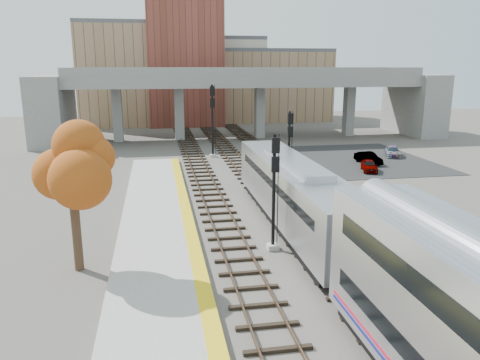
{
  "coord_description": "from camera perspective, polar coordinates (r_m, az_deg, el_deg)",
  "views": [
    {
      "loc": [
        -7.06,
        -18.11,
        9.74
      ],
      "look_at": [
        -1.85,
        10.95,
        2.5
      ],
      "focal_mm": 35.0,
      "sensor_mm": 36.0,
      "label": 1
    }
  ],
  "objects": [
    {
      "name": "ground",
      "position": [
        21.74,
        10.21,
        -13.07
      ],
      "size": [
        160.0,
        160.0,
        0.0
      ],
      "primitive_type": "plane",
      "color": "#47423D",
      "rests_on": "ground"
    },
    {
      "name": "platform",
      "position": [
        20.48,
        -9.81,
        -14.28
      ],
      "size": [
        4.5,
        60.0,
        0.35
      ],
      "primitive_type": "cube",
      "color": "#9E9E99",
      "rests_on": "ground"
    },
    {
      "name": "yellow_strip",
      "position": [
        20.47,
        -4.35,
        -13.55
      ],
      "size": [
        0.7,
        60.0,
        0.01
      ],
      "primitive_type": "cube",
      "color": "yellow",
      "rests_on": "platform"
    },
    {
      "name": "tracks",
      "position": [
        33.08,
        4.28,
        -3.25
      ],
      "size": [
        10.7,
        95.0,
        0.25
      ],
      "color": "black",
      "rests_on": "ground"
    },
    {
      "name": "overpass",
      "position": [
        64.36,
        0.59,
        10.28
      ],
      "size": [
        54.0,
        12.0,
        9.5
      ],
      "color": "slate",
      "rests_on": "ground"
    },
    {
      "name": "buildings_far",
      "position": [
        85.11,
        -4.67,
        12.48
      ],
      "size": [
        43.0,
        21.0,
        20.6
      ],
      "color": "#977357",
      "rests_on": "ground"
    },
    {
      "name": "parking_lot",
      "position": [
        51.62,
        14.13,
        2.51
      ],
      "size": [
        14.0,
        18.0,
        0.04
      ],
      "primitive_type": "cube",
      "color": "black",
      "rests_on": "ground"
    },
    {
      "name": "locomotive",
      "position": [
        28.57,
        6.59,
        -1.45
      ],
      "size": [
        3.02,
        19.05,
        4.1
      ],
      "color": "#A8AAB2",
      "rests_on": "ground"
    },
    {
      "name": "signal_mast_near",
      "position": [
        24.77,
        4.16,
        -2.07
      ],
      "size": [
        0.6,
        0.64,
        6.32
      ],
      "color": "#9E9E99",
      "rests_on": "ground"
    },
    {
      "name": "signal_mast_mid",
      "position": [
        36.56,
        5.99,
        3.11
      ],
      "size": [
        0.6,
        0.64,
        6.36
      ],
      "color": "#9E9E99",
      "rests_on": "ground"
    },
    {
      "name": "signal_mast_far",
      "position": [
        50.68,
        -3.37,
        7.25
      ],
      "size": [
        0.6,
        0.64,
        7.79
      ],
      "color": "#9E9E99",
      "rests_on": "ground"
    },
    {
      "name": "tree",
      "position": [
        23.09,
        -19.96,
        1.8
      ],
      "size": [
        3.6,
        3.6,
        7.12
      ],
      "color": "#382619",
      "rests_on": "ground"
    },
    {
      "name": "car_a",
      "position": [
        45.65,
        15.47,
        1.71
      ],
      "size": [
        2.14,
        3.43,
        1.09
      ],
      "primitive_type": "imported",
      "rotation": [
        0.0,
        0.0,
        -0.29
      ],
      "color": "#99999E",
      "rests_on": "parking_lot"
    },
    {
      "name": "car_b",
      "position": [
        49.16,
        15.37,
        2.6
      ],
      "size": [
        1.75,
        3.7,
        1.17
      ],
      "primitive_type": "imported",
      "rotation": [
        0.0,
        0.0,
        0.15
      ],
      "color": "#99999E",
      "rests_on": "parking_lot"
    },
    {
      "name": "car_c",
      "position": [
        54.07,
        18.11,
        3.33
      ],
      "size": [
        2.75,
        3.93,
        1.06
      ],
      "primitive_type": "imported",
      "rotation": [
        0.0,
        0.0,
        -0.39
      ],
      "color": "#99999E",
      "rests_on": "parking_lot"
    }
  ]
}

